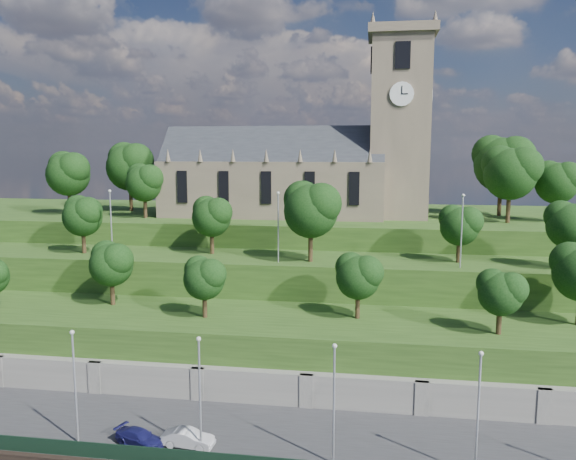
# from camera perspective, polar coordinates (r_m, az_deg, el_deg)

# --- Properties ---
(promenade) EXTENTS (160.00, 12.00, 2.00)m
(promenade) POSITION_cam_1_polar(r_m,az_deg,el_deg) (49.16, -5.09, -20.74)
(promenade) COLOR #2D2D30
(promenade) RESTS_ON ground
(retaining_wall) EXTENTS (160.00, 2.10, 5.00)m
(retaining_wall) POSITION_cam_1_polar(r_m,az_deg,el_deg) (53.68, -3.55, -16.31)
(retaining_wall) COLOR slate
(retaining_wall) RESTS_ON ground
(embankment_lower) EXTENTS (160.00, 12.00, 8.00)m
(embankment_lower) POSITION_cam_1_polar(r_m,az_deg,el_deg) (58.55, -2.30, -12.56)
(embankment_lower) COLOR #264517
(embankment_lower) RESTS_ON ground
(embankment_upper) EXTENTS (160.00, 10.00, 12.00)m
(embankment_upper) POSITION_cam_1_polar(r_m,az_deg,el_deg) (68.20, -0.56, -7.74)
(embankment_upper) COLOR #264517
(embankment_upper) RESTS_ON ground
(hilltop) EXTENTS (160.00, 32.00, 15.00)m
(hilltop) POSITION_cam_1_polar(r_m,az_deg,el_deg) (88.07, 1.61, -3.06)
(hilltop) COLOR #264517
(hilltop) RESTS_ON ground
(church) EXTENTS (38.60, 12.35, 27.60)m
(church) POSITION_cam_1_polar(r_m,az_deg,el_deg) (82.30, 1.86, 6.68)
(church) COLOR brown
(church) RESTS_ON hilltop
(trees_lower) EXTENTS (64.13, 8.68, 7.98)m
(trees_lower) POSITION_cam_1_polar(r_m,az_deg,el_deg) (55.79, 3.61, -4.34)
(trees_lower) COLOR #302212
(trees_lower) RESTS_ON embankment_lower
(trees_upper) EXTENTS (61.35, 8.47, 9.23)m
(trees_upper) POSITION_cam_1_polar(r_m,az_deg,el_deg) (64.39, 2.81, 1.60)
(trees_upper) COLOR #302212
(trees_upper) RESTS_ON embankment_upper
(trees_hilltop) EXTENTS (75.66, 16.56, 11.82)m
(trees_hilltop) POSITION_cam_1_polar(r_m,az_deg,el_deg) (81.59, 4.18, 6.29)
(trees_hilltop) COLOR #302212
(trees_hilltop) RESTS_ON hilltop
(lamp_posts_promenade) EXTENTS (60.36, 0.36, 9.13)m
(lamp_posts_promenade) POSITION_cam_1_polar(r_m,az_deg,el_deg) (43.88, -8.95, -15.52)
(lamp_posts_promenade) COLOR #B2B2B7
(lamp_posts_promenade) RESTS_ON promenade
(lamp_posts_upper) EXTENTS (40.36, 0.36, 8.07)m
(lamp_posts_upper) POSITION_cam_1_polar(r_m,az_deg,el_deg) (63.12, -1.00, 0.84)
(lamp_posts_upper) COLOR #B2B2B7
(lamp_posts_upper) RESTS_ON embankment_upper
(car_middle) EXTENTS (4.17, 1.72, 1.34)m
(car_middle) POSITION_cam_1_polar(r_m,az_deg,el_deg) (46.79, -10.11, -20.12)
(car_middle) COLOR #A7A6AB
(car_middle) RESTS_ON promenade
(car_right) EXTENTS (4.48, 3.00, 1.21)m
(car_right) POSITION_cam_1_polar(r_m,az_deg,el_deg) (47.81, -14.84, -19.71)
(car_right) COLOR #15154C
(car_right) RESTS_ON promenade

